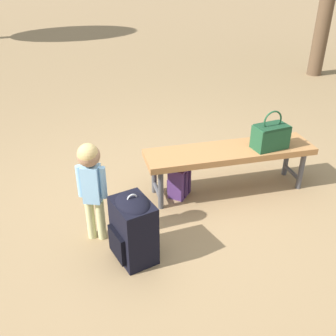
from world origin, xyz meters
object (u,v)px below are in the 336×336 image
at_px(handbag, 271,135).
at_px(backpack_small, 179,179).
at_px(park_bench, 230,154).
at_px(child_standing, 91,178).
at_px(backpack_large, 133,227).

xyz_separation_m(handbag, backpack_small, (0.82, -0.21, -0.40)).
xyz_separation_m(park_bench, handbag, (-0.35, 0.11, 0.18)).
height_order(child_standing, backpack_small, child_standing).
xyz_separation_m(park_bench, backpack_small, (0.47, -0.10, -0.22)).
distance_m(handbag, backpack_small, 0.94).
bearing_deg(child_standing, handbag, -175.80).
bearing_deg(backpack_large, child_standing, -57.29).
bearing_deg(park_bench, child_standing, 9.96).
xyz_separation_m(handbag, backpack_large, (1.48, 0.46, -0.29)).
bearing_deg(backpack_small, park_bench, 168.41).
distance_m(park_bench, handbag, 0.41).
relative_size(park_bench, child_standing, 1.92).
height_order(handbag, backpack_large, handbag).
distance_m(backpack_large, backpack_small, 0.95).
bearing_deg(park_bench, handbag, 162.26).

